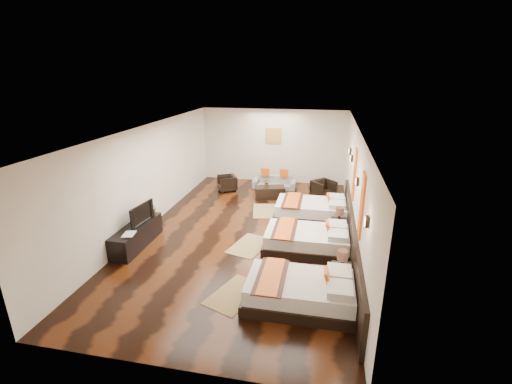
% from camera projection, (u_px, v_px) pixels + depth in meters
% --- Properties ---
extents(floor, '(5.50, 9.50, 0.01)m').
position_uv_depth(floor, '(246.00, 232.00, 9.59)').
color(floor, black).
rests_on(floor, ground).
extents(ceiling, '(5.50, 9.50, 0.01)m').
position_uv_depth(ceiling, '(245.00, 129.00, 8.67)').
color(ceiling, white).
rests_on(ceiling, floor).
extents(back_wall, '(5.50, 0.01, 2.80)m').
position_uv_depth(back_wall, '(273.00, 146.00, 13.53)').
color(back_wall, silver).
rests_on(back_wall, floor).
extents(left_wall, '(0.01, 9.50, 2.80)m').
position_uv_depth(left_wall, '(148.00, 177.00, 9.64)').
color(left_wall, silver).
rests_on(left_wall, floor).
extents(right_wall, '(0.01, 9.50, 2.80)m').
position_uv_depth(right_wall, '(355.00, 190.00, 8.62)').
color(right_wall, silver).
rests_on(right_wall, floor).
extents(headboard_panel, '(0.08, 6.60, 0.90)m').
position_uv_depth(headboard_panel, '(352.00, 239.00, 8.20)').
color(headboard_panel, black).
rests_on(headboard_panel, floor).
extents(bed_near, '(2.06, 1.29, 0.79)m').
position_uv_depth(bed_near, '(301.00, 291.00, 6.57)').
color(bed_near, black).
rests_on(bed_near, floor).
extents(bed_mid, '(2.06, 1.30, 0.79)m').
position_uv_depth(bed_mid, '(308.00, 240.00, 8.56)').
color(bed_mid, black).
rests_on(bed_mid, floor).
extents(bed_far, '(2.10, 1.32, 0.80)m').
position_uv_depth(bed_far, '(312.00, 210.00, 10.37)').
color(bed_far, black).
rests_on(bed_far, floor).
extents(nightstand_a, '(0.40, 0.40, 0.80)m').
position_uv_depth(nightstand_a, '(341.00, 273.00, 7.12)').
color(nightstand_a, black).
rests_on(nightstand_a, floor).
extents(nightstand_b, '(0.40, 0.40, 0.78)m').
position_uv_depth(nightstand_b, '(339.00, 226.00, 9.32)').
color(nightstand_b, black).
rests_on(nightstand_b, floor).
extents(jute_mat_near, '(1.14, 1.39, 0.01)m').
position_uv_depth(jute_mat_near, '(235.00, 294.00, 6.91)').
color(jute_mat_near, olive).
rests_on(jute_mat_near, floor).
extents(jute_mat_mid, '(1.05, 1.36, 0.01)m').
position_uv_depth(jute_mat_mid, '(249.00, 245.00, 8.83)').
color(jute_mat_mid, olive).
rests_on(jute_mat_mid, floor).
extents(jute_mat_far, '(0.96, 1.32, 0.01)m').
position_uv_depth(jute_mat_far, '(265.00, 211.00, 11.00)').
color(jute_mat_far, olive).
rests_on(jute_mat_far, floor).
extents(tv_console, '(0.50, 1.80, 0.55)m').
position_uv_depth(tv_console, '(137.00, 235.00, 8.76)').
color(tv_console, black).
rests_on(tv_console, floor).
extents(tv, '(0.22, 0.91, 0.52)m').
position_uv_depth(tv, '(139.00, 214.00, 8.70)').
color(tv, black).
rests_on(tv, tv_console).
extents(book, '(0.32, 0.39, 0.03)m').
position_uv_depth(book, '(123.00, 234.00, 8.16)').
color(book, black).
rests_on(book, tv_console).
extents(figurine, '(0.38, 0.38, 0.38)m').
position_uv_depth(figurine, '(149.00, 208.00, 9.27)').
color(figurine, brown).
rests_on(figurine, tv_console).
extents(sofa, '(1.58, 0.62, 0.46)m').
position_uv_depth(sofa, '(274.00, 182.00, 13.04)').
color(sofa, gray).
rests_on(sofa, floor).
extents(armchair_left, '(0.85, 0.85, 0.58)m').
position_uv_depth(armchair_left, '(227.00, 183.00, 12.76)').
color(armchair_left, black).
rests_on(armchair_left, floor).
extents(armchair_right, '(0.96, 0.96, 0.63)m').
position_uv_depth(armchair_right, '(324.00, 189.00, 12.04)').
color(armchair_right, black).
rests_on(armchair_right, floor).
extents(coffee_table, '(1.09, 0.74, 0.40)m').
position_uv_depth(coffee_table, '(270.00, 192.00, 12.07)').
color(coffee_table, black).
rests_on(coffee_table, floor).
extents(table_plant, '(0.24, 0.21, 0.25)m').
position_uv_depth(table_plant, '(267.00, 183.00, 12.02)').
color(table_plant, '#21551C').
rests_on(table_plant, coffee_table).
extents(orange_panel_a, '(0.04, 0.40, 1.30)m').
position_uv_depth(orange_panel_a, '(362.00, 206.00, 6.77)').
color(orange_panel_a, '#D86014').
rests_on(orange_panel_a, right_wall).
extents(orange_panel_b, '(0.04, 0.40, 1.30)m').
position_uv_depth(orange_panel_b, '(355.00, 174.00, 8.81)').
color(orange_panel_b, '#D86014').
rests_on(orange_panel_b, right_wall).
extents(sconce_near, '(0.07, 0.12, 0.18)m').
position_uv_depth(sconce_near, '(367.00, 222.00, 5.71)').
color(sconce_near, black).
rests_on(sconce_near, right_wall).
extents(sconce_mid, '(0.07, 0.12, 0.18)m').
position_uv_depth(sconce_mid, '(357.00, 182.00, 7.74)').
color(sconce_mid, black).
rests_on(sconce_mid, right_wall).
extents(sconce_far, '(0.07, 0.12, 0.18)m').
position_uv_depth(sconce_far, '(352.00, 158.00, 9.78)').
color(sconce_far, black).
rests_on(sconce_far, right_wall).
extents(sconce_lounge, '(0.07, 0.12, 0.18)m').
position_uv_depth(sconce_lounge, '(350.00, 151.00, 10.61)').
color(sconce_lounge, black).
rests_on(sconce_lounge, right_wall).
extents(gold_artwork, '(0.60, 0.04, 0.60)m').
position_uv_depth(gold_artwork, '(273.00, 136.00, 13.38)').
color(gold_artwork, '#AD873F').
rests_on(gold_artwork, back_wall).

